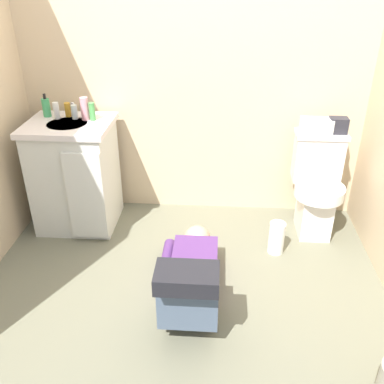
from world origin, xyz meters
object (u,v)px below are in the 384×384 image
at_px(tissue_box, 316,125).
at_px(soap_dispenser, 46,107).
at_px(bottle_white, 56,111).
at_px(bottle_pink, 85,109).
at_px(faucet, 73,109).
at_px(person_plumber, 191,277).
at_px(toiletry_bag, 338,125).
at_px(vanity_cabinet, 76,174).
at_px(toilet, 317,186).
at_px(bottle_green, 92,112).
at_px(paper_towel_roll, 276,238).
at_px(bottle_amber, 68,110).
at_px(bottle_clear, 75,112).

height_order(tissue_box, soap_dispenser, soap_dispenser).
distance_m(bottle_white, bottle_pink, 0.21).
relative_size(faucet, person_plumber, 0.09).
distance_m(toiletry_bag, soap_dispenser, 2.08).
bearing_deg(soap_dispenser, vanity_cabinet, -33.10).
xyz_separation_m(vanity_cabinet, person_plumber, (0.92, -0.82, -0.24)).
xyz_separation_m(toilet, bottle_green, (-1.62, 0.03, 0.52)).
distance_m(tissue_box, bottle_pink, 1.63).
bearing_deg(paper_towel_roll, bottle_amber, 164.38).
bearing_deg(toilet, tissue_box, 116.43).
distance_m(bottle_clear, bottle_pink, 0.09).
bearing_deg(person_plumber, soap_dispenser, 139.73).
distance_m(bottle_pink, bottle_green, 0.06).
distance_m(toilet, soap_dispenser, 2.04).
distance_m(vanity_cabinet, paper_towel_roll, 1.54).
bearing_deg(person_plumber, toilet, 44.69).
xyz_separation_m(faucet, tissue_box, (1.74, -0.03, -0.07)).
xyz_separation_m(soap_dispenser, bottle_pink, (0.30, -0.05, 0.01)).
relative_size(faucet, bottle_amber, 0.99).
distance_m(toiletry_bag, paper_towel_roll, 0.90).
height_order(tissue_box, paper_towel_roll, tissue_box).
distance_m(toilet, bottle_white, 1.95).
bearing_deg(faucet, soap_dispenser, -173.99).
bearing_deg(toiletry_bag, bottle_clear, -179.03).
relative_size(soap_dispenser, bottle_green, 1.31).
bearing_deg(paper_towel_roll, bottle_green, 165.02).
height_order(tissue_box, bottle_white, bottle_white).
xyz_separation_m(toilet, paper_towel_roll, (-0.30, -0.32, -0.25)).
xyz_separation_m(tissue_box, bottle_pink, (-1.63, -0.05, 0.10)).
distance_m(toilet, bottle_clear, 1.83).
bearing_deg(toilet, bottle_clear, 178.08).
distance_m(bottle_white, paper_towel_roll, 1.80).
bearing_deg(bottle_amber, toiletry_bag, -0.46).
xyz_separation_m(soap_dispenser, bottle_green, (0.35, -0.06, -0.00)).
bearing_deg(bottle_clear, faucet, 115.79).
xyz_separation_m(toilet, bottle_pink, (-1.67, 0.04, 0.53)).
relative_size(faucet, bottle_pink, 0.62).
distance_m(vanity_cabinet, bottle_pink, 0.50).
relative_size(faucet, soap_dispenser, 0.60).
xyz_separation_m(bottle_clear, bottle_pink, (0.08, -0.02, 0.03)).
distance_m(faucet, bottle_pink, 0.14).
distance_m(toilet, faucet, 1.86).
xyz_separation_m(faucet, bottle_green, (0.16, -0.08, 0.01)).
distance_m(tissue_box, toiletry_bag, 0.15).
xyz_separation_m(bottle_clear, paper_towel_roll, (1.46, -0.38, -0.75)).
distance_m(soap_dispenser, bottle_clear, 0.22).
bearing_deg(toiletry_bag, faucet, 179.22).
distance_m(toilet, bottle_amber, 1.89).
relative_size(tissue_box, bottle_amber, 2.18).
height_order(vanity_cabinet, person_plumber, vanity_cabinet).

